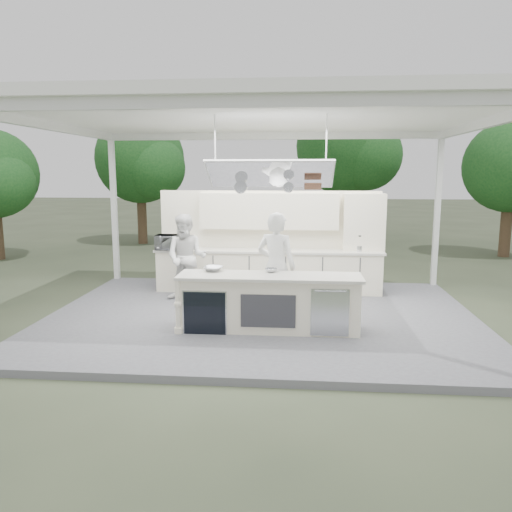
# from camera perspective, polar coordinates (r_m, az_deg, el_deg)

# --- Properties ---
(ground) EXTENTS (90.00, 90.00, 0.00)m
(ground) POSITION_cam_1_polar(r_m,az_deg,el_deg) (9.55, 0.66, -7.36)
(ground) COLOR #475037
(ground) RESTS_ON ground
(stage_deck) EXTENTS (8.00, 6.00, 0.12)m
(stage_deck) POSITION_cam_1_polar(r_m,az_deg,el_deg) (9.54, 0.66, -7.01)
(stage_deck) COLOR slate
(stage_deck) RESTS_ON ground
(tent) EXTENTS (8.20, 6.20, 3.86)m
(tent) POSITION_cam_1_polar(r_m,az_deg,el_deg) (9.18, 0.72, 15.38)
(tent) COLOR white
(tent) RESTS_ON ground
(demo_island) EXTENTS (3.10, 0.79, 0.95)m
(demo_island) POSITION_cam_1_polar(r_m,az_deg,el_deg) (8.50, 1.39, -5.32)
(demo_island) COLOR white
(demo_island) RESTS_ON stage_deck
(back_counter) EXTENTS (5.08, 0.72, 0.95)m
(back_counter) POSITION_cam_1_polar(r_m,az_deg,el_deg) (11.25, 1.41, -1.64)
(back_counter) COLOR white
(back_counter) RESTS_ON stage_deck
(back_wall_unit) EXTENTS (5.05, 0.48, 2.25)m
(back_wall_unit) POSITION_cam_1_polar(r_m,az_deg,el_deg) (11.30, 3.75, 3.40)
(back_wall_unit) COLOR white
(back_wall_unit) RESTS_ON stage_deck
(tree_cluster) EXTENTS (19.55, 9.40, 5.85)m
(tree_cluster) POSITION_cam_1_polar(r_m,az_deg,el_deg) (18.91, 2.51, 11.07)
(tree_cluster) COLOR brown
(tree_cluster) RESTS_ON ground
(head_chef) EXTENTS (0.83, 0.67, 1.97)m
(head_chef) POSITION_cam_1_polar(r_m,az_deg,el_deg) (8.94, 2.33, -1.25)
(head_chef) COLOR white
(head_chef) RESTS_ON stage_deck
(sous_chef) EXTENTS (0.93, 0.75, 1.81)m
(sous_chef) POSITION_cam_1_polar(r_m,az_deg,el_deg) (10.49, -7.93, -0.17)
(sous_chef) COLOR silver
(sous_chef) RESTS_ON stage_deck
(toaster_oven) EXTENTS (0.60, 0.41, 0.33)m
(toaster_oven) POSITION_cam_1_polar(r_m,az_deg,el_deg) (11.30, -9.85, 1.56)
(toaster_oven) COLOR silver
(toaster_oven) RESTS_ON back_counter
(bowl_large) EXTENTS (0.42, 0.42, 0.08)m
(bowl_large) POSITION_cam_1_polar(r_m,az_deg,el_deg) (8.76, -4.93, -1.46)
(bowl_large) COLOR #B9BBC0
(bowl_large) RESTS_ON demo_island
(bowl_small) EXTENTS (0.27, 0.27, 0.06)m
(bowl_small) POSITION_cam_1_polar(r_m,az_deg,el_deg) (8.64, 1.72, -1.64)
(bowl_small) COLOR #B3B5BA
(bowl_small) RESTS_ON demo_island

